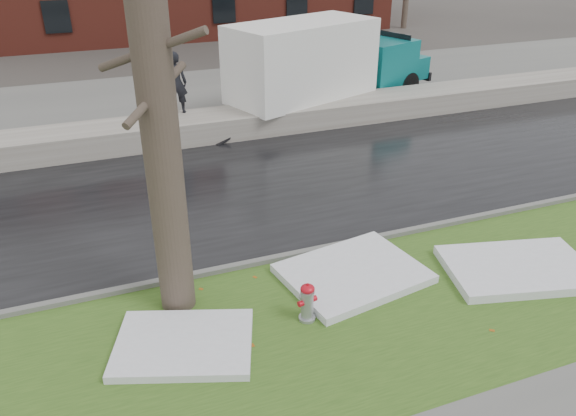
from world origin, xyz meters
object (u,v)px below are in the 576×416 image
object	(u,v)px
fire_hydrant	(307,300)
box_truck	(324,64)
worker	(176,82)
tree	(156,99)

from	to	relation	value
fire_hydrant	box_truck	bearing A→B (deg)	53.13
worker	fire_hydrant	bearing A→B (deg)	110.32
fire_hydrant	worker	distance (m)	10.36
fire_hydrant	tree	xyz separation A→B (m)	(-2.01, 1.24, 3.42)
tree	fire_hydrant	bearing A→B (deg)	-31.77
box_truck	tree	bearing A→B (deg)	-146.10
fire_hydrant	worker	world-z (taller)	worker
box_truck	worker	world-z (taller)	box_truck
tree	box_truck	size ratio (longest dim) A/B	0.78
fire_hydrant	box_truck	world-z (taller)	box_truck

